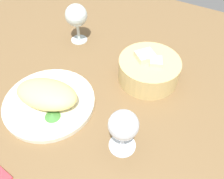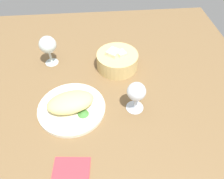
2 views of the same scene
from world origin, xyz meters
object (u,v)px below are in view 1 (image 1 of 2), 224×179
Objects in this scene: bread_basket at (149,69)px; wine_glass_far at (76,17)px; plate at (49,102)px; wine_glass_near at (123,127)px.

bread_basket is 1.31× the size of wine_glass_far.
bread_basket is 29.86cm from wine_glass_far.
plate is 24.26cm from wine_glass_near.
wine_glass_near is 0.90× the size of wine_glass_far.
plate is 1.40× the size of bread_basket.
plate is at bearing -130.48° from bread_basket.
wine_glass_far is (-28.82, 5.45, 5.60)cm from bread_basket.
bread_basket is 1.45× the size of wine_glass_near.
wine_glass_far is (-32.88, 29.02, 1.17)cm from wine_glass_near.
wine_glass_far is at bearing 138.57° from wine_glass_near.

